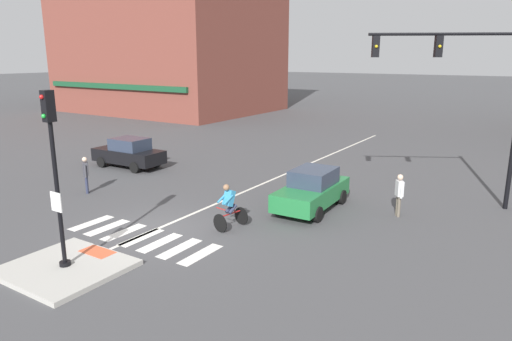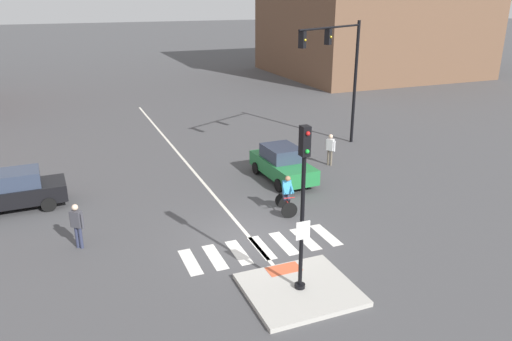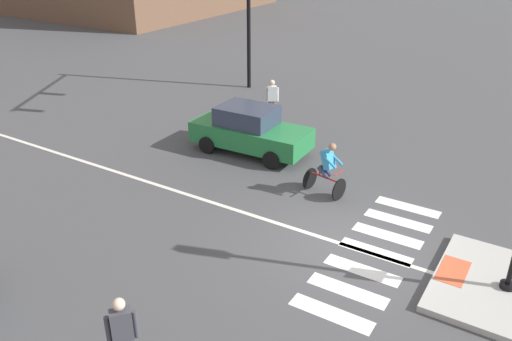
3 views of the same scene
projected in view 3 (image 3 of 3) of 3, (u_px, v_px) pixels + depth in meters
name	position (u px, v px, depth m)	size (l,w,h in m)	color
ground_plane	(349.00, 243.00, 13.00)	(300.00, 300.00, 0.00)	#474749
traffic_island	(506.00, 290.00, 11.22)	(3.23, 2.96, 0.15)	#B2AFA8
tactile_pad_front	(453.00, 271.00, 11.73)	(1.10, 0.60, 0.01)	#DB5B38
crosswalk_stripe_a	(331.00, 313.00, 10.67)	(0.44, 1.80, 0.01)	silver
crosswalk_stripe_b	(348.00, 290.00, 11.33)	(0.44, 1.80, 0.01)	silver
crosswalk_stripe_c	(362.00, 270.00, 12.00)	(0.44, 1.80, 0.01)	silver
crosswalk_stripe_d	(375.00, 252.00, 12.66)	(0.44, 1.80, 0.01)	silver
crosswalk_stripe_e	(387.00, 235.00, 13.32)	(0.44, 1.80, 0.01)	silver
crosswalk_stripe_f	(398.00, 221.00, 13.99)	(0.44, 1.80, 0.01)	silver
crosswalk_stripe_g	(408.00, 207.00, 14.65)	(0.44, 1.80, 0.01)	silver
lane_centre_line	(74.00, 158.00, 17.67)	(0.14, 28.00, 0.01)	silver
car_green_eastbound_mid	(250.00, 130.00, 17.84)	(1.95, 4.15, 1.64)	#237A3D
cyclist	(327.00, 168.00, 14.95)	(0.85, 1.19, 1.68)	black
pedestrian_at_curb_left	(122.00, 331.00, 8.84)	(0.44, 0.40, 1.67)	#2D334C
pedestrian_waiting_far_side	(272.00, 97.00, 20.68)	(0.39, 0.46, 1.67)	#6B6051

